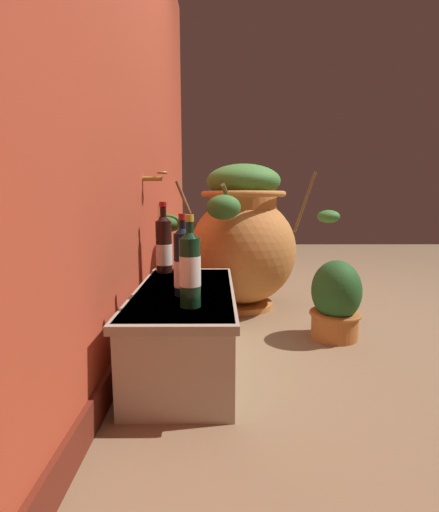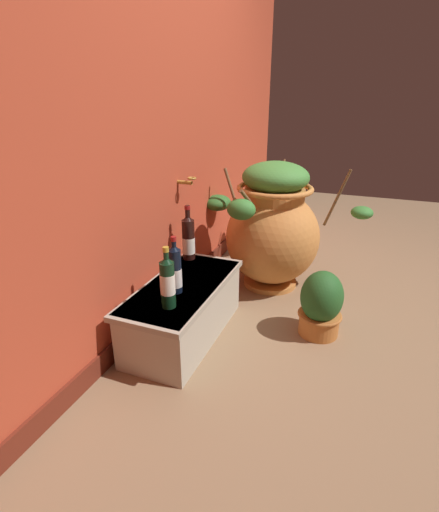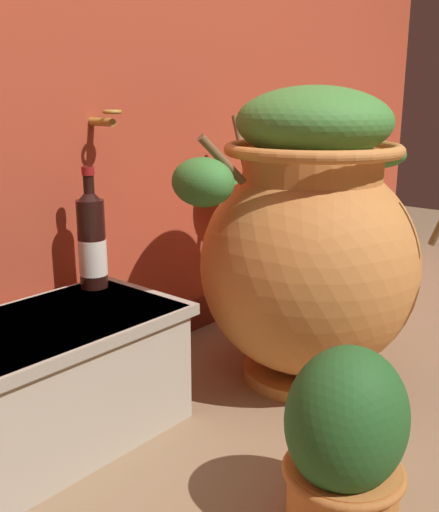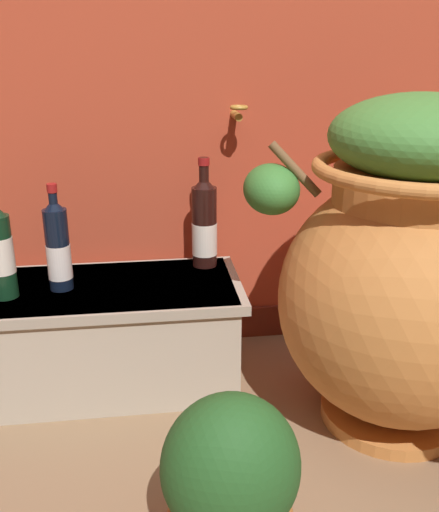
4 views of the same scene
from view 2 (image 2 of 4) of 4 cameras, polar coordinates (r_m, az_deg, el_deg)
name	(u,v)px [view 2 (image 2 of 4)]	position (r m, az deg, el deg)	size (l,w,h in m)	color
ground_plane	(342,324)	(2.52, 17.76, -9.60)	(7.00, 7.00, 0.00)	#896B4C
back_wall	(159,98)	(2.48, -8.97, 22.31)	(4.40, 0.33, 2.60)	#B74228
terracotta_urn	(272,227)	(2.74, 7.87, 4.34)	(1.01, 1.25, 0.90)	#CC7F3D
stone_ledge	(184,308)	(2.22, -5.31, -7.77)	(0.89, 0.40, 0.33)	#B2A893
wine_bottle_left	(188,238)	(2.43, -4.67, 2.74)	(0.08, 0.08, 0.35)	black
wine_bottle_middle	(168,281)	(1.88, -7.77, -3.74)	(0.07, 0.07, 0.32)	black
wine_bottle_right	(175,270)	(2.02, -6.65, -2.07)	(0.07, 0.07, 0.31)	black
potted_shrub	(321,304)	(2.29, 14.91, -6.99)	(0.27, 0.26, 0.40)	#C17033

